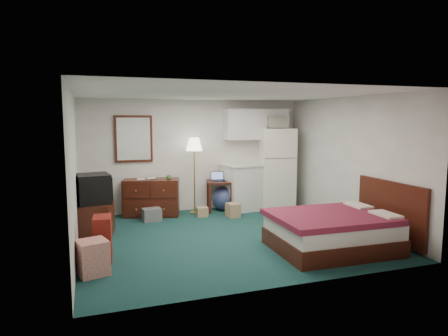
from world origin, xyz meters
name	(u,v)px	position (x,y,z in m)	size (l,w,h in m)	color
floor	(227,236)	(0.00, 0.00, 0.00)	(5.00, 4.50, 0.01)	#0F282A
ceiling	(227,94)	(0.00, 0.00, 2.50)	(5.00, 4.50, 0.01)	beige
walls	(227,167)	(0.00, 0.00, 1.25)	(5.01, 4.51, 2.50)	beige
mirror	(134,139)	(-1.35, 2.22, 1.65)	(0.80, 0.06, 1.00)	white
upper_cabinets	(256,124)	(1.45, 2.08, 1.95)	(1.50, 0.35, 0.70)	white
headboard	(390,211)	(2.46, -1.23, 0.55)	(0.06, 1.56, 1.00)	#3A160A
dresser	(152,197)	(-1.03, 1.98, 0.40)	(1.17, 0.53, 0.80)	#3A160A
floor_lamp	(194,176)	(-0.09, 1.94, 0.83)	(0.36, 0.36, 1.67)	gold
desk	(219,196)	(0.49, 1.93, 0.34)	(0.54, 0.54, 0.69)	#3A160A
exercise_ball	(224,198)	(0.61, 1.96, 0.27)	(0.55, 0.55, 0.55)	navy
kitchen_counter	(245,187)	(1.10, 1.91, 0.51)	(0.93, 0.71, 1.01)	white
fridge	(276,168)	(1.88, 1.88, 0.93)	(0.76, 0.76, 1.86)	white
bed	(332,232)	(1.33, -1.23, 0.29)	(1.81, 1.41, 0.58)	maroon
tv_stand	(95,219)	(-2.21, 0.85, 0.29)	(0.58, 0.63, 0.58)	#3A160A
suitcase	(103,238)	(-2.13, -0.54, 0.33)	(0.25, 0.41, 0.66)	#5E0F13
retail_box	(93,258)	(-2.28, -1.06, 0.23)	(0.37, 0.37, 0.47)	beige
file_bin	(152,215)	(-1.10, 1.53, 0.13)	(0.37, 0.28, 0.26)	slate
cardboard_box_a	(202,212)	(-0.03, 1.55, 0.10)	(0.24, 0.20, 0.20)	#A28265
cardboard_box_b	(233,210)	(0.59, 1.30, 0.15)	(0.25, 0.29, 0.29)	#A28265
laptop	(218,177)	(0.45, 1.90, 0.79)	(0.30, 0.24, 0.20)	black
crt_tv	(94,189)	(-2.22, 0.88, 0.84)	(0.56, 0.61, 0.52)	black
microwave	(277,121)	(1.87, 1.84, 2.02)	(0.48, 0.27, 0.33)	white
book_a	(137,174)	(-1.32, 2.00, 0.91)	(0.17, 0.02, 0.23)	#A28265
book_b	(147,174)	(-1.10, 2.04, 0.91)	(0.17, 0.02, 0.23)	#A28265
mug	(169,177)	(-0.68, 1.79, 0.85)	(0.12, 0.09, 0.12)	#3F7E35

